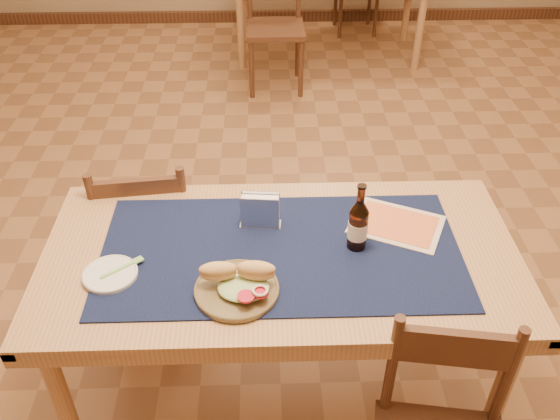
{
  "coord_description": "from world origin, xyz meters",
  "views": [
    {
      "loc": [
        -0.05,
        -2.29,
        2.07
      ],
      "look_at": [
        0.0,
        -0.7,
        0.85
      ],
      "focal_mm": 38.0,
      "sensor_mm": 36.0,
      "label": 1
    }
  ],
  "objects_px": {
    "chair_main_far": "(149,233)",
    "sandwich_plate": "(239,285)",
    "beer_bottle": "(358,225)",
    "main_table": "(281,270)",
    "napkin_holder": "(260,211)"
  },
  "relations": [
    {
      "from": "chair_main_far",
      "to": "sandwich_plate",
      "type": "xyz_separation_m",
      "value": [
        0.41,
        -0.67,
        0.34
      ]
    },
    {
      "from": "chair_main_far",
      "to": "beer_bottle",
      "type": "height_order",
      "value": "beer_bottle"
    },
    {
      "from": "main_table",
      "to": "sandwich_plate",
      "type": "xyz_separation_m",
      "value": [
        -0.14,
        -0.19,
        0.12
      ]
    },
    {
      "from": "main_table",
      "to": "chair_main_far",
      "type": "relative_size",
      "value": 1.88
    },
    {
      "from": "beer_bottle",
      "to": "sandwich_plate",
      "type": "bearing_deg",
      "value": -152.7
    },
    {
      "from": "chair_main_far",
      "to": "napkin_holder",
      "type": "xyz_separation_m",
      "value": [
        0.48,
        -0.34,
        0.37
      ]
    },
    {
      "from": "sandwich_plate",
      "to": "napkin_holder",
      "type": "bearing_deg",
      "value": 78.25
    },
    {
      "from": "beer_bottle",
      "to": "napkin_holder",
      "type": "distance_m",
      "value": 0.35
    },
    {
      "from": "sandwich_plate",
      "to": "napkin_holder",
      "type": "relative_size",
      "value": 1.79
    },
    {
      "from": "main_table",
      "to": "chair_main_far",
      "type": "height_order",
      "value": "chair_main_far"
    },
    {
      "from": "beer_bottle",
      "to": "napkin_holder",
      "type": "xyz_separation_m",
      "value": [
        -0.32,
        0.13,
        -0.03
      ]
    },
    {
      "from": "main_table",
      "to": "beer_bottle",
      "type": "xyz_separation_m",
      "value": [
        0.25,
        0.02,
        0.18
      ]
    },
    {
      "from": "chair_main_far",
      "to": "napkin_holder",
      "type": "bearing_deg",
      "value": -35.46
    },
    {
      "from": "chair_main_far",
      "to": "napkin_holder",
      "type": "height_order",
      "value": "napkin_holder"
    },
    {
      "from": "chair_main_far",
      "to": "sandwich_plate",
      "type": "distance_m",
      "value": 0.86
    }
  ]
}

